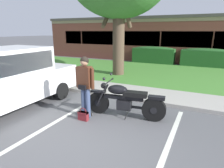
{
  "coord_description": "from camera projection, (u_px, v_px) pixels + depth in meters",
  "views": [
    {
      "loc": [
        2.14,
        -3.32,
        2.36
      ],
      "look_at": [
        -0.18,
        1.58,
        0.85
      ],
      "focal_mm": 30.9,
      "sensor_mm": 36.0,
      "label": 1
    }
  ],
  "objects": [
    {
      "name": "ground_plane",
      "position": [
        90.0,
        137.0,
        4.41
      ],
      "size": [
        140.0,
        140.0,
        0.0
      ],
      "primitive_type": "plane",
      "color": "#565659"
    },
    {
      "name": "hedge_left",
      "position": [
        153.0,
        55.0,
        14.18
      ],
      "size": [
        3.01,
        0.9,
        1.24
      ],
      "color": "#235623",
      "rests_on": "ground"
    },
    {
      "name": "brick_building",
      "position": [
        172.0,
        37.0,
        19.0
      ],
      "size": [
        20.52,
        11.33,
        3.42
      ],
      "color": "brown",
      "rests_on": "ground"
    },
    {
      "name": "handbag",
      "position": [
        83.0,
        115.0,
        5.22
      ],
      "size": [
        0.28,
        0.13,
        0.36
      ],
      "color": "maroon",
      "rests_on": "ground"
    },
    {
      "name": "motorcycle",
      "position": [
        128.0,
        101.0,
        5.33
      ],
      "size": [
        2.24,
        0.82,
        1.18
      ],
      "color": "black",
      "rests_on": "ground"
    },
    {
      "name": "stall_stripe_0",
      "position": [
        54.0,
        123.0,
        5.09
      ],
      "size": [
        0.22,
        4.4,
        0.01
      ],
      "primitive_type": "cube",
      "rotation": [
        0.0,
        0.0,
        -0.02
      ],
      "color": "silver",
      "rests_on": "ground"
    },
    {
      "name": "stall_stripe_1",
      "position": [
        166.0,
        151.0,
        3.89
      ],
      "size": [
        0.22,
        4.4,
        0.01
      ],
      "primitive_type": "cube",
      "rotation": [
        0.0,
        0.0,
        -0.02
      ],
      "color": "silver",
      "rests_on": "ground"
    },
    {
      "name": "rider_person",
      "position": [
        85.0,
        83.0,
        5.22
      ],
      "size": [
        0.57,
        0.31,
        1.7
      ],
      "color": "black",
      "rests_on": "ground"
    },
    {
      "name": "grass_lawn",
      "position": [
        159.0,
        73.0,
        10.87
      ],
      "size": [
        60.0,
        6.21,
        0.06
      ],
      "primitive_type": "cube",
      "color": "#478433",
      "rests_on": "ground"
    },
    {
      "name": "curb_strip",
      "position": [
        131.0,
        98.0,
        6.77
      ],
      "size": [
        60.0,
        0.2,
        0.12
      ],
      "primitive_type": "cube",
      "color": "#ADA89E",
      "rests_on": "ground"
    },
    {
      "name": "parked_suv_adjacent",
      "position": [
        2.0,
        79.0,
        5.73
      ],
      "size": [
        2.07,
        4.87,
        1.86
      ],
      "color": "white",
      "rests_on": "ground"
    },
    {
      "name": "concrete_walk",
      "position": [
        138.0,
        92.0,
        7.51
      ],
      "size": [
        60.0,
        1.5,
        0.08
      ],
      "primitive_type": "cube",
      "color": "#ADA89E",
      "rests_on": "ground"
    },
    {
      "name": "hedge_center_left",
      "position": [
        205.0,
        57.0,
        12.76
      ],
      "size": [
        3.04,
        0.9,
        1.24
      ],
      "color": "#235623",
      "rests_on": "ground"
    }
  ]
}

